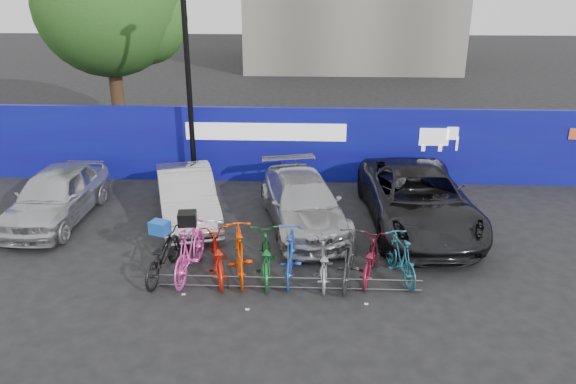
# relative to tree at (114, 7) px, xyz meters

# --- Properties ---
(ground) EXTENTS (100.00, 100.00, 0.00)m
(ground) POSITION_rel_tree_xyz_m (6.77, -10.06, -5.07)
(ground) COLOR black
(ground) RESTS_ON ground
(hoarding) EXTENTS (22.00, 0.18, 2.40)m
(hoarding) POSITION_rel_tree_xyz_m (6.78, -4.06, -3.86)
(hoarding) COLOR #0F097C
(hoarding) RESTS_ON ground
(tree) EXTENTS (5.40, 5.20, 7.80)m
(tree) POSITION_rel_tree_xyz_m (0.00, 0.00, 0.00)
(tree) COLOR #382314
(tree) RESTS_ON ground
(lamppost) EXTENTS (0.25, 0.50, 6.11)m
(lamppost) POSITION_rel_tree_xyz_m (3.57, -4.66, -1.80)
(lamppost) COLOR black
(lamppost) RESTS_ON ground
(bike_rack) EXTENTS (5.60, 0.03, 0.30)m
(bike_rack) POSITION_rel_tree_xyz_m (6.77, -10.66, -4.91)
(bike_rack) COLOR #595B60
(bike_rack) RESTS_ON ground
(car_0) EXTENTS (1.81, 4.26, 1.43)m
(car_0) POSITION_rel_tree_xyz_m (0.38, -7.34, -4.35)
(car_0) COLOR #B1B1B6
(car_0) RESTS_ON ground
(car_1) EXTENTS (2.59, 4.35, 1.36)m
(car_1) POSITION_rel_tree_xyz_m (3.87, -7.12, -4.39)
(car_1) COLOR #A5A5AA
(car_1) RESTS_ON ground
(car_2) EXTENTS (2.81, 4.81, 1.31)m
(car_2) POSITION_rel_tree_xyz_m (7.01, -7.41, -4.41)
(car_2) COLOR #A2A3A6
(car_2) RESTS_ON ground
(car_3) EXTENTS (2.87, 5.65, 1.53)m
(car_3) POSITION_rel_tree_xyz_m (10.02, -7.30, -4.30)
(car_3) COLOR black
(car_3) RESTS_ON ground
(bike_0) EXTENTS (0.90, 2.02, 1.03)m
(bike_0) POSITION_rel_tree_xyz_m (3.96, -10.17, -4.56)
(bike_0) COLOR black
(bike_0) RESTS_ON ground
(bike_1) EXTENTS (0.80, 2.09, 1.23)m
(bike_1) POSITION_rel_tree_xyz_m (4.57, -10.13, -4.45)
(bike_1) COLOR #F248B8
(bike_1) RESTS_ON ground
(bike_2) EXTENTS (1.10, 1.97, 0.98)m
(bike_2) POSITION_rel_tree_xyz_m (5.17, -10.16, -4.58)
(bike_2) COLOR red
(bike_2) RESTS_ON ground
(bike_3) EXTENTS (0.88, 2.03, 1.18)m
(bike_3) POSITION_rel_tree_xyz_m (5.68, -10.16, -4.48)
(bike_3) COLOR #FF4400
(bike_3) RESTS_ON ground
(bike_4) EXTENTS (0.83, 1.94, 0.99)m
(bike_4) POSITION_rel_tree_xyz_m (6.23, -10.13, -4.57)
(bike_4) COLOR #126628
(bike_4) RESTS_ON ground
(bike_5) EXTENTS (0.59, 1.87, 1.11)m
(bike_5) POSITION_rel_tree_xyz_m (6.79, -10.12, -4.51)
(bike_5) COLOR #1E47A7
(bike_5) RESTS_ON ground
(bike_6) EXTENTS (0.61, 1.70, 0.89)m
(bike_6) POSITION_rel_tree_xyz_m (7.49, -10.24, -4.62)
(bike_6) COLOR #989A9E
(bike_6) RESTS_ON ground
(bike_7) EXTENTS (0.85, 1.94, 1.13)m
(bike_7) POSITION_rel_tree_xyz_m (8.06, -10.26, -4.51)
(bike_7) COLOR #292A2C
(bike_7) RESTS_ON ground
(bike_8) EXTENTS (0.97, 1.79, 0.89)m
(bike_8) POSITION_rel_tree_xyz_m (8.52, -10.05, -4.62)
(bike_8) COLOR maroon
(bike_8) RESTS_ON ground
(bike_9) EXTENTS (0.89, 1.78, 1.03)m
(bike_9) POSITION_rel_tree_xyz_m (9.18, -10.08, -4.55)
(bike_9) COLOR #206170
(bike_9) RESTS_ON ground
(cargo_crate) EXTENTS (0.47, 0.41, 0.28)m
(cargo_crate) POSITION_rel_tree_xyz_m (3.96, -10.17, -3.90)
(cargo_crate) COLOR #174DB2
(cargo_crate) RESTS_ON bike_0
(cargo_topcase) EXTENTS (0.43, 0.40, 0.29)m
(cargo_topcase) POSITION_rel_tree_xyz_m (4.57, -10.13, -3.70)
(cargo_topcase) COLOR black
(cargo_topcase) RESTS_ON bike_1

